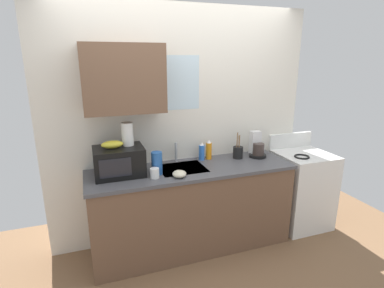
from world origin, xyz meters
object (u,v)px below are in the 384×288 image
small_bowl (179,174)px  microwave (119,161)px  stove_range (301,188)px  mug_white (155,173)px  coffee_maker (257,147)px  dish_soap_bottle_orange (209,150)px  utensil_crock (238,152)px  dish_soap_bottle_blue (202,152)px  banana_bunch (112,144)px  paper_towel_roll (127,134)px  cereal_canister (157,163)px

small_bowl → microwave: bearing=154.3°
stove_range → mug_white: 1.88m
stove_range → coffee_maker: (-0.58, 0.10, 0.55)m
dish_soap_bottle_orange → utensil_crock: (0.32, -0.08, -0.03)m
dish_soap_bottle_blue → coffee_maker: bearing=-8.4°
banana_bunch → small_bowl: (0.57, -0.25, -0.27)m
stove_range → utensil_crock: (-0.81, 0.12, 0.51)m
paper_towel_roll → cereal_canister: paper_towel_roll is taller
banana_bunch → paper_towel_roll: bearing=18.4°
coffee_maker → mug_white: bearing=-168.6°
cereal_canister → mug_white: (-0.04, -0.09, -0.06)m
banana_bunch → utensil_crock: banana_bunch is taller
mug_white → small_bowl: (0.22, -0.06, -0.02)m
dish_soap_bottle_orange → stove_range: bearing=-9.9°
coffee_maker → dish_soap_bottle_orange: size_ratio=1.28×
microwave → cereal_canister: (0.34, -0.10, -0.03)m
microwave → cereal_canister: microwave is taller
banana_bunch → dish_soap_bottle_blue: banana_bunch is taller
banana_bunch → dish_soap_bottle_orange: (1.03, 0.15, -0.20)m
dish_soap_bottle_blue → utensil_crock: utensil_crock is taller
mug_white → cereal_canister: bearing=64.1°
paper_towel_roll → utensil_crock: 1.23m
stove_range → microwave: bearing=178.8°
microwave → coffee_maker: coffee_maker is taller
stove_range → microwave: size_ratio=2.35×
banana_bunch → dish_soap_bottle_blue: (0.95, 0.15, -0.21)m
banana_bunch → dish_soap_bottle_blue: size_ratio=1.00×
banana_bunch → cereal_canister: size_ratio=0.91×
dish_soap_bottle_orange → mug_white: bearing=-153.5°
small_bowl → coffee_maker: bearing=17.0°
mug_white → paper_towel_roll: bearing=129.3°
cereal_canister → microwave: bearing=163.9°
paper_towel_roll → cereal_canister: (0.24, -0.15, -0.27)m
utensil_crock → small_bowl: (-0.78, -0.32, -0.04)m
dish_soap_bottle_blue → utensil_crock: 0.41m
microwave → dish_soap_bottle_blue: bearing=9.6°
utensil_crock → banana_bunch: bearing=-177.0°
coffee_maker → paper_towel_roll: bearing=-179.7°
stove_range → dish_soap_bottle_orange: dish_soap_bottle_orange is taller
mug_white → microwave: bearing=147.6°
coffee_maker → utensil_crock: bearing=177.1°
microwave → dish_soap_bottle_blue: size_ratio=2.29×
dish_soap_bottle_orange → utensil_crock: size_ratio=0.74×
stove_range → small_bowl: 1.67m
utensil_crock → small_bowl: utensil_crock is taller
banana_bunch → microwave: bearing=-1.8°
stove_range → cereal_canister: size_ratio=4.94×
coffee_maker → cereal_canister: size_ratio=1.28×
dish_soap_bottle_blue → microwave: bearing=-170.4°
paper_towel_roll → utensil_crock: size_ratio=0.75×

